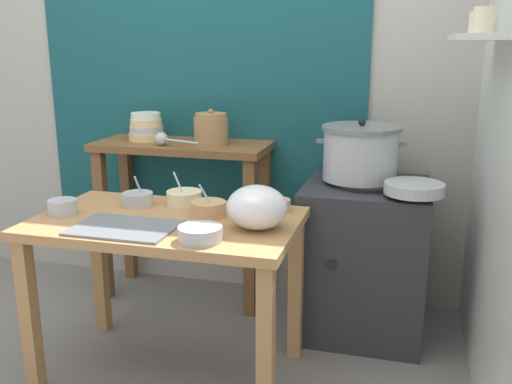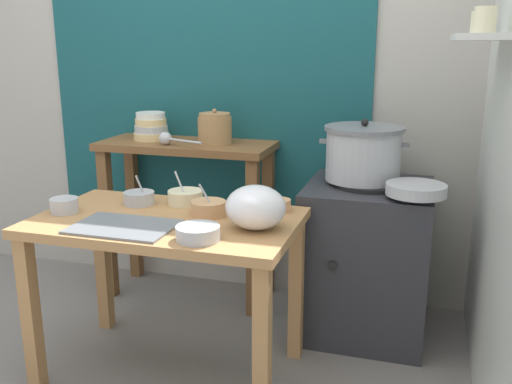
{
  "view_description": "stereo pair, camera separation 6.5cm",
  "coord_description": "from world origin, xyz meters",
  "px_view_note": "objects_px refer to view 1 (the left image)",
  "views": [
    {
      "loc": [
        1.01,
        -2.02,
        1.43
      ],
      "look_at": [
        0.41,
        0.21,
        0.82
      ],
      "focal_mm": 39.74,
      "sensor_mm": 36.0,
      "label": 1
    },
    {
      "loc": [
        1.07,
        -2.0,
        1.43
      ],
      "look_at": [
        0.41,
        0.21,
        0.82
      ],
      "focal_mm": 39.74,
      "sensor_mm": 36.0,
      "label": 2
    }
  ],
  "objects_px": {
    "ladle": "(163,139)",
    "serving_tray": "(124,228)",
    "prep_table": "(167,244)",
    "steamer_pot": "(361,153)",
    "prep_bowl_0": "(63,206)",
    "wide_pan": "(414,188)",
    "prep_bowl_1": "(208,208)",
    "stove_block": "(363,257)",
    "clay_pot": "(211,129)",
    "bowl_stack_enamel": "(146,128)",
    "back_shelf_table": "(183,182)",
    "prep_bowl_3": "(137,198)",
    "prep_bowl_4": "(200,233)",
    "prep_bowl_2": "(279,204)",
    "plastic_bag": "(257,207)",
    "prep_bowl_5": "(184,197)"
  },
  "relations": [
    {
      "from": "plastic_bag",
      "to": "wide_pan",
      "type": "relative_size",
      "value": 0.91
    },
    {
      "from": "serving_tray",
      "to": "prep_bowl_3",
      "type": "relative_size",
      "value": 2.82
    },
    {
      "from": "stove_block",
      "to": "steamer_pot",
      "type": "xyz_separation_m",
      "value": [
        -0.04,
        0.02,
        0.53
      ]
    },
    {
      "from": "wide_pan",
      "to": "prep_bowl_1",
      "type": "height_order",
      "value": "prep_bowl_1"
    },
    {
      "from": "back_shelf_table",
      "to": "bowl_stack_enamel",
      "type": "xyz_separation_m",
      "value": [
        -0.22,
        0.03,
        0.29
      ]
    },
    {
      "from": "clay_pot",
      "to": "serving_tray",
      "type": "xyz_separation_m",
      "value": [
        -0.03,
        -0.94,
        -0.26
      ]
    },
    {
      "from": "prep_bowl_0",
      "to": "prep_bowl_5",
      "type": "distance_m",
      "value": 0.52
    },
    {
      "from": "prep_table",
      "to": "bowl_stack_enamel",
      "type": "distance_m",
      "value": 0.99
    },
    {
      "from": "back_shelf_table",
      "to": "bowl_stack_enamel",
      "type": "distance_m",
      "value": 0.37
    },
    {
      "from": "prep_bowl_3",
      "to": "prep_bowl_4",
      "type": "bearing_deg",
      "value": -40.25
    },
    {
      "from": "back_shelf_table",
      "to": "stove_block",
      "type": "height_order",
      "value": "back_shelf_table"
    },
    {
      "from": "prep_bowl_0",
      "to": "prep_bowl_2",
      "type": "distance_m",
      "value": 0.93
    },
    {
      "from": "bowl_stack_enamel",
      "to": "wide_pan",
      "type": "relative_size",
      "value": 0.75
    },
    {
      "from": "prep_table",
      "to": "steamer_pot",
      "type": "xyz_separation_m",
      "value": [
        0.73,
        0.66,
        0.3
      ]
    },
    {
      "from": "prep_bowl_4",
      "to": "prep_bowl_5",
      "type": "distance_m",
      "value": 0.49
    },
    {
      "from": "ladle",
      "to": "serving_tray",
      "type": "relative_size",
      "value": 0.69
    },
    {
      "from": "prep_table",
      "to": "prep_bowl_0",
      "type": "relative_size",
      "value": 9.24
    },
    {
      "from": "back_shelf_table",
      "to": "prep_bowl_0",
      "type": "height_order",
      "value": "back_shelf_table"
    },
    {
      "from": "ladle",
      "to": "prep_bowl_2",
      "type": "xyz_separation_m",
      "value": [
        0.73,
        -0.43,
        -0.19
      ]
    },
    {
      "from": "stove_block",
      "to": "plastic_bag",
      "type": "height_order",
      "value": "plastic_bag"
    },
    {
      "from": "prep_table",
      "to": "steamer_pot",
      "type": "bearing_deg",
      "value": 42.09
    },
    {
      "from": "steamer_pot",
      "to": "back_shelf_table",
      "type": "bearing_deg",
      "value": 173.58
    },
    {
      "from": "serving_tray",
      "to": "prep_bowl_0",
      "type": "distance_m",
      "value": 0.37
    },
    {
      "from": "stove_block",
      "to": "steamer_pot",
      "type": "bearing_deg",
      "value": 153.38
    },
    {
      "from": "steamer_pot",
      "to": "prep_bowl_1",
      "type": "relative_size",
      "value": 2.88
    },
    {
      "from": "plastic_bag",
      "to": "prep_bowl_0",
      "type": "relative_size",
      "value": 2.02
    },
    {
      "from": "prep_bowl_4",
      "to": "clay_pot",
      "type": "bearing_deg",
      "value": 107.01
    },
    {
      "from": "prep_table",
      "to": "wide_pan",
      "type": "bearing_deg",
      "value": 24.32
    },
    {
      "from": "ladle",
      "to": "prep_bowl_5",
      "type": "bearing_deg",
      "value": -56.57
    },
    {
      "from": "prep_table",
      "to": "prep_bowl_4",
      "type": "bearing_deg",
      "value": -43.18
    },
    {
      "from": "prep_bowl_1",
      "to": "steamer_pot",
      "type": "bearing_deg",
      "value": 45.01
    },
    {
      "from": "plastic_bag",
      "to": "prep_bowl_0",
      "type": "xyz_separation_m",
      "value": [
        -0.85,
        -0.03,
        -0.05
      ]
    },
    {
      "from": "prep_bowl_0",
      "to": "prep_bowl_4",
      "type": "distance_m",
      "value": 0.7
    },
    {
      "from": "bowl_stack_enamel",
      "to": "wide_pan",
      "type": "bearing_deg",
      "value": -13.55
    },
    {
      "from": "stove_block",
      "to": "wide_pan",
      "type": "height_order",
      "value": "wide_pan"
    },
    {
      "from": "back_shelf_table",
      "to": "prep_table",
      "type": "bearing_deg",
      "value": -72.62
    },
    {
      "from": "prep_bowl_1",
      "to": "prep_bowl_5",
      "type": "relative_size",
      "value": 0.95
    },
    {
      "from": "prep_table",
      "to": "clay_pot",
      "type": "relative_size",
      "value": 5.8
    },
    {
      "from": "wide_pan",
      "to": "prep_bowl_4",
      "type": "relative_size",
      "value": 1.59
    },
    {
      "from": "stove_block",
      "to": "prep_bowl_1",
      "type": "height_order",
      "value": "prep_bowl_1"
    },
    {
      "from": "bowl_stack_enamel",
      "to": "prep_bowl_4",
      "type": "relative_size",
      "value": 1.19
    },
    {
      "from": "back_shelf_table",
      "to": "bowl_stack_enamel",
      "type": "bearing_deg",
      "value": 173.33
    },
    {
      "from": "serving_tray",
      "to": "prep_bowl_2",
      "type": "xyz_separation_m",
      "value": [
        0.53,
        0.4,
        0.02
      ]
    },
    {
      "from": "stove_block",
      "to": "plastic_bag",
      "type": "relative_size",
      "value": 3.24
    },
    {
      "from": "ladle",
      "to": "serving_tray",
      "type": "bearing_deg",
      "value": -76.68
    },
    {
      "from": "prep_bowl_0",
      "to": "prep_bowl_5",
      "type": "height_order",
      "value": "prep_bowl_5"
    },
    {
      "from": "steamer_pot",
      "to": "prep_bowl_1",
      "type": "height_order",
      "value": "steamer_pot"
    },
    {
      "from": "bowl_stack_enamel",
      "to": "stove_block",
      "type": "bearing_deg",
      "value": -7.18
    },
    {
      "from": "stove_block",
      "to": "plastic_bag",
      "type": "distance_m",
      "value": 0.88
    },
    {
      "from": "steamer_pot",
      "to": "clay_pot",
      "type": "xyz_separation_m",
      "value": [
        -0.81,
        0.11,
        0.07
      ]
    }
  ]
}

